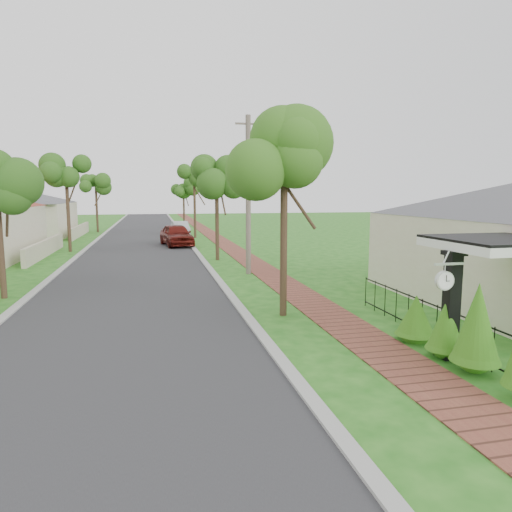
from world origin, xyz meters
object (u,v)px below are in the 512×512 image
object	(u,v)px
parked_car_red	(176,235)
parked_car_white	(181,228)
utility_pole	(248,195)
porch_post	(451,311)
near_tree	(284,160)
station_clock	(445,279)

from	to	relation	value
parked_car_red	parked_car_white	size ratio (longest dim) A/B	1.22
parked_car_red	utility_pole	bearing A→B (deg)	-87.23
porch_post	near_tree	world-z (taller)	near_tree
porch_post	parked_car_white	distance (m)	33.93
parked_car_red	station_clock	size ratio (longest dim) A/B	6.64
porch_post	parked_car_white	xyz separation A→B (m)	(-4.15, 33.67, -0.48)
near_tree	utility_pole	distance (m)	7.69
porch_post	utility_pole	size ratio (longest dim) A/B	0.34
parked_car_white	near_tree	world-z (taller)	near_tree
parked_car_white	station_clock	world-z (taller)	station_clock
parked_car_white	near_tree	xyz separation A→B (m)	(1.42, -29.22, 4.15)
porch_post	station_clock	distance (m)	1.04
near_tree	parked_car_red	bearing A→B (deg)	96.27
utility_pole	station_clock	world-z (taller)	utility_pole
station_clock	near_tree	bearing A→B (deg)	114.73
near_tree	station_clock	bearing A→B (deg)	-65.27
porch_post	parked_car_red	distance (m)	25.39
parked_car_red	parked_car_white	xyz separation A→B (m)	(0.83, 8.77, -0.16)
near_tree	utility_pole	size ratio (longest dim) A/B	0.81
near_tree	station_clock	xyz separation A→B (m)	(2.24, -4.85, -2.84)
porch_post	near_tree	bearing A→B (deg)	121.49
near_tree	station_clock	size ratio (longest dim) A/B	8.47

